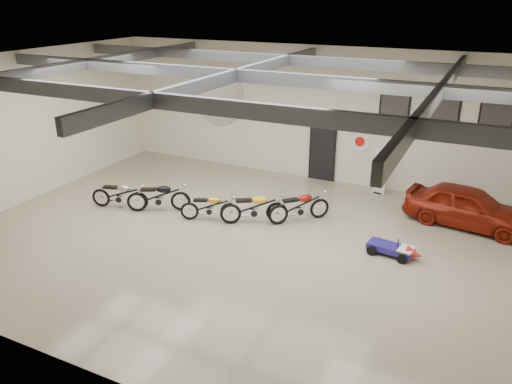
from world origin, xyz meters
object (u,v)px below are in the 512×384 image
at_px(motorcycle_silver, 119,194).
at_px(go_kart, 395,247).
at_px(banner_stand, 380,170).
at_px(motorcycle_black, 158,196).
at_px(motorcycle_red, 299,206).
at_px(vintage_car, 468,207).
at_px(motorcycle_yellow, 254,207).
at_px(motorcycle_gold, 209,206).

bearing_deg(motorcycle_silver, go_kart, -10.43).
bearing_deg(banner_stand, motorcycle_silver, -132.23).
relative_size(motorcycle_silver, motorcycle_black, 0.95).
xyz_separation_m(motorcycle_black, motorcycle_red, (4.45, 1.27, -0.00)).
bearing_deg(go_kart, motorcycle_silver, -168.71).
bearing_deg(motorcycle_black, banner_stand, 8.50).
xyz_separation_m(motorcycle_black, go_kart, (7.63, 0.30, -0.26)).
height_order(banner_stand, vintage_car, banner_stand).
height_order(motorcycle_silver, motorcycle_black, motorcycle_black).
distance_m(banner_stand, vintage_car, 3.40).
relative_size(banner_stand, motorcycle_yellow, 0.84).
bearing_deg(go_kart, banner_stand, 115.33).
height_order(motorcycle_gold, vintage_car, vintage_car).
bearing_deg(motorcycle_yellow, motorcycle_silver, 160.13).
bearing_deg(banner_stand, motorcycle_gold, -119.57).
distance_m(motorcycle_gold, motorcycle_yellow, 1.42).
bearing_deg(motorcycle_yellow, motorcycle_red, -0.45).
height_order(banner_stand, go_kart, banner_stand).
bearing_deg(motorcycle_silver, motorcycle_gold, -5.93).
xyz_separation_m(go_kart, vintage_car, (1.57, 2.92, 0.36)).
distance_m(motorcycle_black, motorcycle_yellow, 3.26).
relative_size(motorcycle_silver, vintage_car, 0.52).
bearing_deg(motorcycle_red, motorcycle_gold, 158.28).
xyz_separation_m(motorcycle_black, vintage_car, (9.21, 3.22, 0.10)).
xyz_separation_m(banner_stand, go_kart, (1.47, -4.42, -0.59)).
relative_size(motorcycle_black, vintage_car, 0.55).
distance_m(banner_stand, motorcycle_silver, 9.05).
relative_size(motorcycle_gold, motorcycle_yellow, 0.88).
bearing_deg(motorcycle_gold, go_kart, -22.67).
distance_m(go_kart, vintage_car, 3.34).
bearing_deg(motorcycle_gold, motorcycle_silver, 164.33).
bearing_deg(vintage_car, motorcycle_black, 117.89).
bearing_deg(motorcycle_silver, vintage_car, 4.14).
xyz_separation_m(banner_stand, vintage_car, (3.04, -1.50, -0.23)).
xyz_separation_m(motorcycle_red, go_kart, (3.19, -0.97, -0.25)).
bearing_deg(motorcycle_yellow, vintage_car, -7.11).
xyz_separation_m(banner_stand, motorcycle_red, (-1.72, -3.45, -0.34)).
bearing_deg(go_kart, vintage_car, 68.67).
bearing_deg(motorcycle_yellow, motorcycle_black, 158.13).
bearing_deg(motorcycle_silver, motorcycle_yellow, -3.36).
height_order(go_kart, vintage_car, vintage_car).
bearing_deg(motorcycle_silver, motorcycle_red, 1.21).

